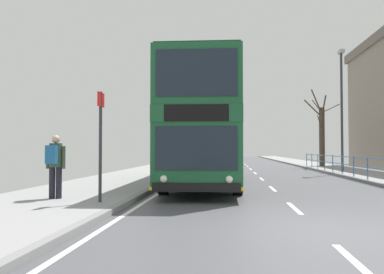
# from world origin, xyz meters

# --- Properties ---
(ground) EXTENTS (15.80, 140.00, 0.20)m
(ground) POSITION_xyz_m (-0.72, -0.00, 0.04)
(ground) COLOR #4D4D52
(double_decker_bus_main) EXTENTS (2.89, 11.62, 4.46)m
(double_decker_bus_main) POSITION_xyz_m (-2.62, 8.73, 2.33)
(double_decker_bus_main) COLOR #19512D
(double_decker_bus_main) RESTS_ON ground
(pedestrian_railing_far_kerb) EXTENTS (0.05, 23.16, 0.99)m
(pedestrian_railing_far_kerb) POSITION_xyz_m (4.45, 12.37, 0.80)
(pedestrian_railing_far_kerb) COLOR #386BA8
(pedestrian_railing_far_kerb) RESTS_ON ground
(pedestrian_with_backpack) EXTENTS (0.54, 0.52, 1.71)m
(pedestrian_with_backpack) POSITION_xyz_m (-6.29, 2.76, 1.14)
(pedestrian_with_backpack) COLOR black
(pedestrian_with_backpack) RESTS_ON ground
(bus_stop_sign_near) EXTENTS (0.08, 0.44, 2.79)m
(bus_stop_sign_near) POSITION_xyz_m (-4.85, 2.22, 1.85)
(bus_stop_sign_near) COLOR #2D2D33
(bus_stop_sign_near) RESTS_ON ground
(street_lamp_far_side) EXTENTS (0.28, 0.60, 7.23)m
(street_lamp_far_side) POSITION_xyz_m (5.07, 16.47, 4.36)
(street_lamp_far_side) COLOR #38383D
(street_lamp_far_side) RESTS_ON ground
(bare_tree_far_00) EXTENTS (2.82, 2.65, 6.00)m
(bare_tree_far_00) POSITION_xyz_m (5.77, 24.62, 2.70)
(bare_tree_far_00) COLOR #4C3D2D
(bare_tree_far_00) RESTS_ON ground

